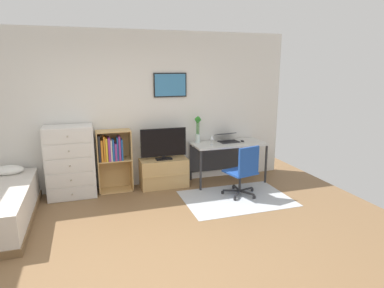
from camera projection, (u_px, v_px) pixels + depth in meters
The scene contains 13 objects.
ground_plane at pixel (150, 256), 3.75m from camera, with size 7.20×7.20×0.00m, color brown.
wall_back_with_posters at pixel (122, 111), 5.70m from camera, with size 6.12×0.09×2.70m.
area_rug at pixel (236, 198), 5.41m from camera, with size 1.70×1.20×0.01m, color #B2B7BC.
dresser at pixel (70, 162), 5.36m from camera, with size 0.75×0.46×1.18m.
bookshelf at pixel (113, 155), 5.60m from camera, with size 0.57×0.30×1.06m.
tv_stand at pixel (164, 173), 5.91m from camera, with size 0.83×0.41×0.51m.
television at pixel (164, 144), 5.77m from camera, with size 0.80×0.16×0.55m.
desk at pixel (226, 149), 6.16m from camera, with size 1.32×0.62×0.74m.
office_chair at pixel (244, 170), 5.40m from camera, with size 0.58×0.57×0.86m.
laptop at pixel (227, 138), 6.16m from camera, with size 0.39×0.41×0.16m.
computer_mouse at pixel (242, 141), 6.13m from camera, with size 0.06×0.10×0.03m, color #262628.
bamboo_vase at pixel (198, 129), 6.00m from camera, with size 0.12×0.10×0.49m.
wine_glass at pixel (212, 138), 5.84m from camera, with size 0.07×0.07×0.18m.
Camera 1 is at (-0.58, -3.35, 2.09)m, focal length 31.07 mm.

